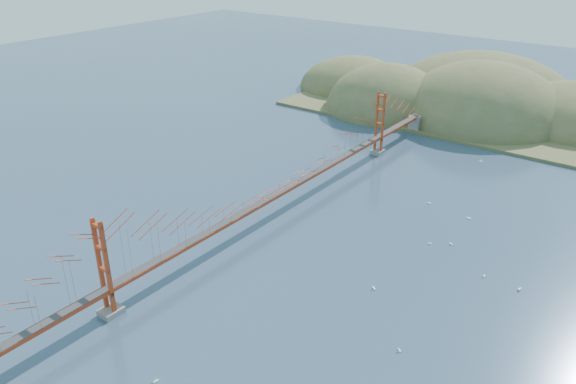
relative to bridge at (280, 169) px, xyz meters
The scene contains 13 objects.
ground 7.01m from the bridge, 90.00° to the right, with size 320.00×320.00×0.00m, color #324864.
bridge is the anchor object (origin of this frame).
far_headlands 68.73m from the bridge, 88.14° to the left, with size 84.00×58.00×25.00m.
sailboat_6 33.14m from the bridge, 30.67° to the right, with size 0.62×0.62×0.65m.
sailboat_16 25.70m from the bridge, 14.99° to the left, with size 0.63×0.63×0.67m.
sailboat_14 35.06m from the bridge, ahead, with size 0.58×0.66×0.75m.
sailboat_7 28.36m from the bridge, 32.79° to the left, with size 0.63×0.54×0.73m.
sailboat_1 23.44m from the bridge, 22.89° to the right, with size 0.68×0.68×0.72m.
sailboat_3 23.16m from the bridge, 12.59° to the left, with size 0.52×0.52×0.55m.
sailboat_10 36.67m from the bridge, 71.06° to the right, with size 0.54×0.62×0.71m.
sailboat_5 30.92m from the bridge, ahead, with size 0.40×0.50×0.58m.
sailboat_12 41.72m from the bridge, 65.81° to the left, with size 0.55×0.50×0.62m.
sailboat_extra_0 24.01m from the bridge, 44.12° to the left, with size 0.63×0.61×0.71m.
Camera 1 is at (45.35, -58.11, 38.41)m, focal length 35.00 mm.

